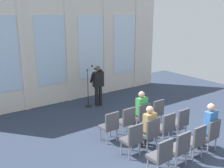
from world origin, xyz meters
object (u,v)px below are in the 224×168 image
(mic_stand, at_px, (88,98))
(chair_r1_c2, at_px, (166,126))
(chair_r1_c3, at_px, (180,121))
(audience_r1_c1, at_px, (148,125))
(chair_r0_c3, at_px, (156,111))
(chair_r0_c0, at_px, (110,125))
(audience_r2_c3, at_px, (208,125))
(chair_r2_c1, at_px, (179,147))
(chair_r1_c1, at_px, (150,132))
(chair_r0_c1, at_px, (127,120))
(chair_r0_c2, at_px, (142,115))
(audience_r0_c2, at_px, (140,109))
(chair_r2_c0, at_px, (161,155))
(speaker, at_px, (98,83))
(chair_r2_c3, at_px, (210,133))
(chair_r2_c2, at_px, (195,140))
(chair_r1_c0, at_px, (133,138))

(mic_stand, distance_m, chair_r1_c2, 4.03)
(chair_r1_c3, bearing_deg, audience_r1_c1, 176.19)
(chair_r1_c2, bearing_deg, chair_r0_c3, 58.50)
(chair_r0_c0, relative_size, audience_r2_c3, 0.68)
(chair_r2_c1, bearing_deg, chair_r1_c1, 90.00)
(chair_r0_c1, height_order, chair_r0_c2, same)
(chair_r0_c1, xyz_separation_m, audience_r1_c1, (0.00, -0.94, 0.18))
(chair_r0_c0, relative_size, audience_r0_c2, 0.71)
(audience_r1_c1, relative_size, audience_r2_c3, 0.92)
(chair_r2_c0, bearing_deg, chair_r1_c1, 58.50)
(speaker, xyz_separation_m, audience_r0_c2, (-0.17, -2.76, -0.23))
(chair_r0_c2, height_order, chair_r2_c3, same)
(mic_stand, distance_m, audience_r0_c2, 2.95)
(chair_r2_c1, xyz_separation_m, chair_r2_c3, (1.26, 0.00, 0.00))
(speaker, height_order, chair_r2_c2, speaker)
(chair_r0_c0, height_order, chair_r1_c0, same)
(chair_r1_c0, relative_size, audience_r1_c1, 0.74)
(chair_r2_c2, bearing_deg, mic_stand, 92.48)
(chair_r0_c3, bearing_deg, chair_r2_c1, -121.50)
(chair_r1_c3, xyz_separation_m, audience_r2_c3, (0.00, -0.95, 0.23))
(chair_r0_c1, height_order, audience_r0_c2, audience_r0_c2)
(chair_r1_c0, bearing_deg, mic_stand, 75.50)
(chair_r1_c1, bearing_deg, chair_r2_c1, -90.00)
(audience_r0_c2, relative_size, chair_r1_c3, 1.41)
(audience_r1_c1, bearing_deg, chair_r0_c0, 123.71)
(chair_r0_c1, relative_size, chair_r0_c3, 1.00)
(speaker, bearing_deg, chair_r2_c3, -84.63)
(chair_r0_c3, height_order, chair_r2_c1, same)
(chair_r0_c2, bearing_deg, chair_r2_c0, -121.50)
(chair_r0_c0, relative_size, chair_r0_c2, 1.00)
(mic_stand, bearing_deg, chair_r1_c2, -86.88)
(chair_r2_c0, distance_m, chair_r2_c3, 1.89)
(speaker, height_order, chair_r1_c2, speaker)
(chair_r0_c0, bearing_deg, audience_r0_c2, 3.69)
(chair_r0_c0, distance_m, chair_r0_c2, 1.26)
(chair_r1_c1, height_order, audience_r1_c1, audience_r1_c1)
(audience_r1_c1, bearing_deg, chair_r2_c1, -90.00)
(audience_r1_c1, height_order, chair_r2_c1, audience_r1_c1)
(chair_r1_c1, bearing_deg, chair_r2_c2, -58.50)
(chair_r1_c1, bearing_deg, mic_stand, 84.17)
(chair_r1_c3, bearing_deg, mic_stand, 101.91)
(chair_r0_c0, relative_size, chair_r2_c1, 1.00)
(audience_r1_c1, relative_size, chair_r2_c0, 1.36)
(chair_r0_c2, bearing_deg, audience_r0_c2, 90.00)
(chair_r0_c1, height_order, chair_r1_c2, same)
(audience_r0_c2, height_order, chair_r2_c2, audience_r0_c2)
(audience_r1_c1, distance_m, chair_r2_c2, 1.29)
(chair_r0_c2, distance_m, chair_r1_c2, 1.03)
(chair_r1_c0, xyz_separation_m, chair_r2_c3, (1.89, -1.03, 0.00))
(chair_r2_c1, relative_size, chair_r2_c3, 1.00)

